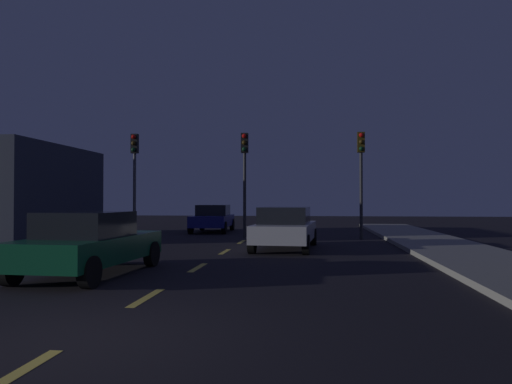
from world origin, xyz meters
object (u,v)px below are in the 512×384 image
object	(u,v)px
car_stopped_ahead	(285,228)
traffic_signal_center	(245,164)
car_adjacent_lane	(89,243)
traffic_signal_left	(134,165)
car_oncoming_far	(213,218)
traffic_signal_right	(361,164)

from	to	relation	value
car_stopped_ahead	traffic_signal_center	bearing A→B (deg)	114.05
traffic_signal_center	car_stopped_ahead	size ratio (longest dim) A/B	1.04
car_stopped_ahead	car_adjacent_lane	bearing A→B (deg)	-122.90
traffic_signal_left	traffic_signal_center	distance (m)	5.19
car_oncoming_far	car_adjacent_lane	bearing A→B (deg)	-88.86
traffic_signal_center	traffic_signal_right	world-z (taller)	traffic_signal_center
traffic_signal_left	car_adjacent_lane	world-z (taller)	traffic_signal_left
traffic_signal_left	car_oncoming_far	xyz separation A→B (m)	(2.87, 4.05, -2.63)
car_adjacent_lane	car_stopped_ahead	bearing A→B (deg)	57.10
traffic_signal_right	car_oncoming_far	distance (m)	8.92
car_stopped_ahead	car_oncoming_far	xyz separation A→B (m)	(-4.43, 8.77, -0.01)
traffic_signal_center	car_adjacent_lane	world-z (taller)	traffic_signal_center
traffic_signal_left	car_adjacent_lane	distance (m)	11.84
traffic_signal_center	car_adjacent_lane	bearing A→B (deg)	-100.31
traffic_signal_right	traffic_signal_center	bearing A→B (deg)	180.00
car_stopped_ahead	car_oncoming_far	world-z (taller)	car_stopped_ahead
traffic_signal_left	traffic_signal_center	bearing A→B (deg)	-0.00
traffic_signal_center	car_oncoming_far	size ratio (longest dim) A/B	1.11
traffic_signal_right	car_stopped_ahead	xyz separation A→B (m)	(-3.09, -4.72, -2.57)
traffic_signal_center	car_oncoming_far	xyz separation A→B (m)	(-2.32, 4.05, -2.61)
traffic_signal_center	traffic_signal_right	distance (m)	5.20
traffic_signal_right	traffic_signal_left	bearing A→B (deg)	180.00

